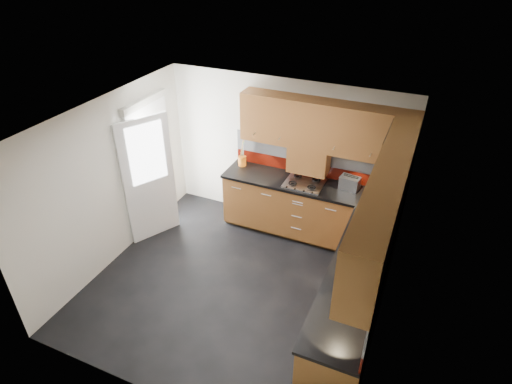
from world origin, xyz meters
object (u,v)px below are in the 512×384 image
at_px(gas_hob, 304,183).
at_px(food_processor, 384,209).
at_px(toaster, 350,183).
at_px(utensil_pot, 242,160).

distance_m(gas_hob, food_processor, 1.28).
height_order(toaster, food_processor, food_processor).
relative_size(utensil_pot, toaster, 1.49).
relative_size(gas_hob, utensil_pot, 1.24).
relative_size(gas_hob, toaster, 1.85).
xyz_separation_m(toaster, food_processor, (0.57, -0.52, 0.02)).
bearing_deg(food_processor, gas_hob, 162.30).
height_order(utensil_pot, food_processor, utensil_pot).
bearing_deg(utensil_pot, gas_hob, -8.30).
xyz_separation_m(gas_hob, toaster, (0.65, 0.13, 0.08)).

